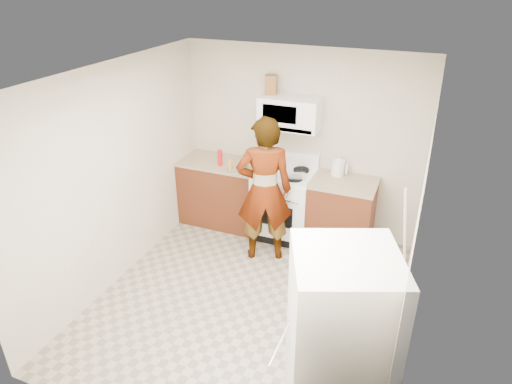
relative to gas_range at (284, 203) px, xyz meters
The scene contains 20 objects.
floor 1.56m from the gas_range, 86.14° to the right, with size 3.60×3.60×0.00m, color gray.
back_wall 0.83m from the gas_range, 72.00° to the left, with size 3.20×0.02×2.50m, color beige.
right_wall 2.37m from the gas_range, 41.25° to the right, with size 0.02×3.60×2.50m, color beige.
cabinet_left 0.94m from the gas_range, behind, with size 1.12×0.62×0.90m, color #552714.
counter_left 1.03m from the gas_range, behind, with size 1.14×0.64×0.04m, color gray.
cabinet_right 0.78m from the gas_range, ahead, with size 0.80×0.62×0.90m, color #552714.
counter_right 0.89m from the gas_range, ahead, with size 0.82×0.64×0.04m, color gray.
gas_range is the anchor object (origin of this frame).
microwave 1.22m from the gas_range, 90.00° to the left, with size 0.76×0.38×0.40m, color white.
person 0.75m from the gas_range, 96.01° to the right, with size 0.68×0.45×1.86m, color tan.
fridge 3.05m from the gas_range, 64.07° to the right, with size 0.70×0.70×1.70m, color silver.
kettle 0.87m from the gas_range, 15.01° to the left, with size 0.17×0.17×0.20m, color white.
jug 1.57m from the gas_range, 147.48° to the left, with size 0.14×0.14×0.24m, color brown.
saucepan 0.59m from the gas_range, 148.14° to the left, with size 0.22×0.22×0.12m, color silver.
tray 0.52m from the gas_range, 33.31° to the right, with size 0.25×0.16×0.05m, color white.
bottle_spray 1.06m from the gas_range, behind, with size 0.07×0.07×0.22m, color red.
bottle_hot_sauce 0.89m from the gas_range, 162.82° to the right, with size 0.05×0.05×0.14m, color orange.
bottle_green_cap 0.77m from the gas_range, 168.16° to the right, with size 0.06×0.06×0.20m, color #18853D.
pot_lid 0.84m from the gas_range, 164.74° to the right, with size 0.22×0.22×0.01m, color silver.
broom 1.76m from the gas_range, 22.32° to the right, with size 0.03×0.03×1.35m, color white.
Camera 1 is at (1.58, -3.72, 3.38)m, focal length 32.00 mm.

